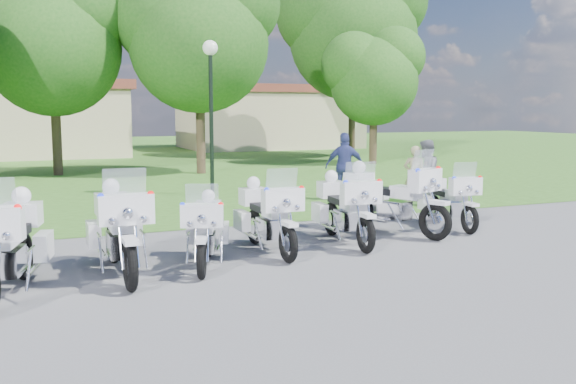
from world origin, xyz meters
name	(u,v)px	position (x,y,z in m)	size (l,w,h in m)	color
ground	(303,254)	(0.00, 0.00, 0.00)	(100.00, 100.00, 0.00)	#5B5B61
grass_lawn	(106,155)	(0.00, 27.00, 0.00)	(100.00, 48.00, 0.01)	#35611E
motorcycle_1	(10,243)	(-4.73, -0.68, 0.71)	(1.20, 2.50, 1.71)	black
motorcycle_2	(119,228)	(-3.19, -0.15, 0.72)	(0.85, 2.56, 1.72)	black
motorcycle_3	(206,229)	(-1.80, -0.14, 0.60)	(1.15, 2.03, 1.43)	black
motorcycle_4	(267,215)	(-0.50, 0.45, 0.65)	(0.77, 2.33, 1.57)	black
motorcycle_5	(345,207)	(1.15, 0.60, 0.68)	(0.94, 2.40, 1.62)	black
motorcycle_6	(390,198)	(2.44, 1.08, 0.74)	(1.46, 2.50, 1.77)	black
motorcycle_7	(448,199)	(4.02, 1.22, 0.61)	(0.91, 2.17, 1.47)	black
lamp_post	(211,80)	(0.73, 8.20, 3.39)	(0.44, 0.44, 4.53)	black
tree_1	(51,35)	(-3.19, 16.25, 5.34)	(6.06, 5.17, 8.08)	#38281C
tree_2	(197,29)	(2.11, 14.73, 5.63)	(6.39, 5.45, 8.51)	#38281C
tree_3	(373,73)	(10.82, 16.12, 4.21)	(4.78, 4.08, 6.37)	#38281C
tree_4	(352,24)	(12.11, 20.65, 7.04)	(7.98, 6.81, 10.64)	#38281C
building_east	(269,117)	(11.00, 30.00, 2.07)	(11.44, 7.28, 4.10)	#BFB28A
bystander_a	(414,176)	(5.10, 4.12, 0.79)	(0.58, 0.38, 1.58)	tan
bystander_b	(426,173)	(5.31, 3.92, 0.87)	(0.85, 0.66, 1.74)	slate
bystander_c	(345,167)	(3.90, 5.77, 0.95)	(1.11, 0.46, 1.89)	navy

